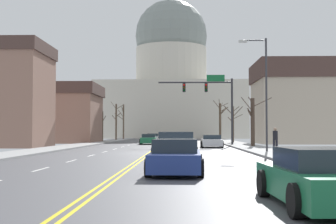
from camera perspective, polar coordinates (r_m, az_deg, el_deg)
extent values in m
cube|color=#4D4D52|center=(32.34, -2.29, -5.19)|extent=(14.00, 180.00, 0.06)
cube|color=yellow|center=(32.34, -2.50, -5.13)|extent=(0.10, 176.40, 0.00)
cube|color=yellow|center=(32.33, -2.08, -5.14)|extent=(0.10, 176.40, 0.00)
cube|color=silver|center=(8.37, 10.76, -13.07)|extent=(0.12, 2.20, 0.00)
cube|color=silver|center=(13.47, 7.22, -9.00)|extent=(0.12, 2.20, 0.00)
cube|color=silver|center=(18.63, 5.65, -7.16)|extent=(0.12, 2.20, 0.00)
cube|color=silver|center=(23.81, 4.77, -6.12)|extent=(0.12, 2.20, 0.00)
cube|color=silver|center=(28.99, 4.21, -5.45)|extent=(0.12, 2.20, 0.00)
cube|color=silver|center=(34.18, 3.82, -4.98)|extent=(0.12, 2.20, 0.00)
cube|color=silver|center=(39.37, 3.53, -4.64)|extent=(0.12, 2.20, 0.00)
cube|color=silver|center=(44.57, 3.31, -4.37)|extent=(0.12, 2.20, 0.00)
cube|color=silver|center=(49.76, 3.13, -4.17)|extent=(0.12, 2.20, 0.00)
cube|color=silver|center=(54.96, 2.99, -4.00)|extent=(0.12, 2.20, 0.00)
cube|color=silver|center=(60.16, 2.88, -3.86)|extent=(0.12, 2.20, 0.00)
cube|color=silver|center=(65.35, 2.78, -3.74)|extent=(0.12, 2.20, 0.00)
cube|color=silver|center=(70.55, 2.69, -3.64)|extent=(0.12, 2.20, 0.00)
cube|color=silver|center=(75.75, 2.62, -3.55)|extent=(0.12, 2.20, 0.00)
cube|color=silver|center=(80.95, 2.56, -3.47)|extent=(0.12, 2.20, 0.00)
cube|color=silver|center=(86.14, 2.50, -3.41)|extent=(0.12, 2.20, 0.00)
cube|color=silver|center=(91.34, 2.45, -3.35)|extent=(0.12, 2.20, 0.00)
cube|color=silver|center=(96.54, 2.41, -3.30)|extent=(0.12, 2.20, 0.00)
cube|color=silver|center=(19.44, -15.56, -6.89)|extent=(0.12, 2.20, 0.00)
cube|color=silver|center=(24.45, -11.93, -5.98)|extent=(0.12, 2.20, 0.00)
cube|color=silver|center=(29.52, -9.56, -5.37)|extent=(0.12, 2.20, 0.00)
cube|color=silver|center=(34.63, -7.88, -4.93)|extent=(0.12, 2.20, 0.00)
cube|color=silver|center=(39.76, -6.64, -4.60)|extent=(0.12, 2.20, 0.00)
cube|color=silver|center=(44.91, -5.68, -4.35)|extent=(0.12, 2.20, 0.00)
cube|color=silver|center=(50.07, -4.92, -4.15)|extent=(0.12, 2.20, 0.00)
cube|color=silver|center=(55.24, -4.30, -3.98)|extent=(0.12, 2.20, 0.00)
cube|color=silver|center=(60.41, -3.79, -3.85)|extent=(0.12, 2.20, 0.00)
cube|color=silver|center=(65.59, -3.36, -3.73)|extent=(0.12, 2.20, 0.00)
cube|color=silver|center=(70.77, -2.99, -3.63)|extent=(0.12, 2.20, 0.00)
cube|color=silver|center=(75.95, -2.68, -3.55)|extent=(0.12, 2.20, 0.00)
cube|color=silver|center=(81.14, -2.40, -3.47)|extent=(0.12, 2.20, 0.00)
cube|color=silver|center=(86.32, -2.16, -3.41)|extent=(0.12, 2.20, 0.00)
cube|color=silver|center=(91.51, -1.94, -3.35)|extent=(0.12, 2.20, 0.00)
cube|color=silver|center=(96.70, -1.75, -3.30)|extent=(0.12, 2.20, 0.00)
cube|color=#979797|center=(32.86, 12.72, -4.92)|extent=(3.00, 180.00, 0.14)
cube|color=#979797|center=(33.99, -16.79, -4.79)|extent=(3.00, 180.00, 0.14)
cylinder|color=#28282D|center=(48.73, 7.99, 0.08)|extent=(0.22, 0.22, 6.97)
cylinder|color=#28282D|center=(48.68, 3.39, 3.70)|extent=(7.80, 0.16, 0.16)
cube|color=black|center=(48.67, 4.77, 3.05)|extent=(0.32, 0.28, 0.92)
sphere|color=red|center=(48.54, 4.78, 3.39)|extent=(0.22, 0.22, 0.22)
sphere|color=#332B05|center=(48.51, 4.78, 3.06)|extent=(0.22, 0.22, 0.22)
sphere|color=black|center=(48.49, 4.78, 2.74)|extent=(0.22, 0.22, 0.22)
cube|color=black|center=(48.60, 2.01, 3.05)|extent=(0.32, 0.28, 0.92)
sphere|color=red|center=(48.47, 2.01, 3.40)|extent=(0.22, 0.22, 0.22)
sphere|color=#332B05|center=(48.44, 2.01, 3.07)|extent=(0.22, 0.22, 0.22)
sphere|color=black|center=(48.42, 2.02, 2.74)|extent=(0.22, 0.22, 0.22)
cube|color=#146033|center=(48.86, 5.96, 4.22)|extent=(1.90, 0.06, 0.70)
cylinder|color=#333338|center=(32.80, 12.17, 2.15)|extent=(0.14, 0.14, 7.96)
cylinder|color=#333338|center=(33.19, 10.71, 8.77)|extent=(1.63, 0.09, 0.09)
cube|color=#B2B2AD|center=(33.06, 9.30, 8.68)|extent=(0.56, 0.24, 0.16)
cube|color=beige|center=(102.74, 0.41, 0.08)|extent=(31.70, 22.98, 11.92)
cylinder|color=beige|center=(103.67, 0.40, 5.69)|extent=(15.90, 15.90, 8.35)
sphere|color=gray|center=(104.88, 0.40, 9.48)|extent=(16.19, 16.19, 16.19)
cube|color=silver|center=(43.64, 5.45, -3.79)|extent=(1.91, 4.52, 0.63)
cube|color=#232D38|center=(43.36, 5.47, -3.12)|extent=(1.65, 2.26, 0.40)
cylinder|color=black|center=(45.00, 4.20, -3.95)|extent=(0.23, 0.64, 0.64)
cylinder|color=black|center=(45.09, 6.54, -3.94)|extent=(0.23, 0.64, 0.64)
cylinder|color=black|center=(42.22, 4.30, -4.05)|extent=(0.23, 0.64, 0.64)
cylinder|color=black|center=(42.32, 6.79, -4.04)|extent=(0.23, 0.64, 0.64)
cube|color=silver|center=(36.56, 0.83, -4.04)|extent=(1.78, 4.45, 0.67)
cube|color=#232D38|center=(36.28, 0.82, -3.20)|extent=(1.54, 2.06, 0.41)
cylinder|color=black|center=(37.95, -0.48, -4.25)|extent=(0.23, 0.64, 0.64)
cylinder|color=black|center=(37.94, 2.14, -4.25)|extent=(0.23, 0.64, 0.64)
cylinder|color=black|center=(35.20, -0.59, -4.40)|extent=(0.23, 0.64, 0.64)
cylinder|color=black|center=(35.20, 2.23, -4.39)|extent=(0.23, 0.64, 0.64)
cube|color=black|center=(29.76, 0.92, -4.47)|extent=(1.83, 4.27, 0.63)
cube|color=#232D38|center=(29.49, 0.91, -3.41)|extent=(1.59, 1.83, 0.48)
cylinder|color=black|center=(31.11, -0.67, -4.66)|extent=(0.23, 0.64, 0.64)
cylinder|color=black|center=(31.07, 2.63, -4.66)|extent=(0.23, 0.64, 0.64)
cylinder|color=black|center=(28.49, -0.95, -4.87)|extent=(0.23, 0.64, 0.64)
cylinder|color=black|center=(28.44, 2.66, -4.87)|extent=(0.23, 0.64, 0.64)
cube|color=silver|center=(23.62, 1.00, -4.75)|extent=(2.09, 5.83, 0.72)
cube|color=#1E2833|center=(24.41, 1.06, -3.16)|extent=(1.84, 2.01, 0.57)
cube|color=silver|center=(20.77, 0.71, -3.78)|extent=(1.79, 0.14, 0.22)
cylinder|color=black|center=(25.41, -1.06, -4.99)|extent=(0.30, 0.81, 0.80)
cylinder|color=black|center=(25.34, 3.34, -5.00)|extent=(0.30, 0.81, 0.80)
cylinder|color=black|center=(21.95, -1.71, -5.41)|extent=(0.30, 0.81, 0.80)
cylinder|color=black|center=(21.88, 3.39, -5.42)|extent=(0.30, 0.81, 0.80)
cube|color=navy|center=(16.86, 0.98, -6.07)|extent=(1.88, 4.74, 0.63)
cube|color=#232D38|center=(16.59, 0.95, -4.21)|extent=(1.61, 2.32, 0.48)
cylinder|color=black|center=(18.37, -1.62, -6.25)|extent=(0.24, 0.65, 0.64)
cylinder|color=black|center=(18.31, 3.92, -6.26)|extent=(0.24, 0.65, 0.64)
cylinder|color=black|center=(15.48, -2.50, -6.97)|extent=(0.24, 0.65, 0.64)
cylinder|color=black|center=(15.41, 4.09, -6.99)|extent=(0.24, 0.65, 0.64)
cube|color=#1E7247|center=(10.12, 18.40, -8.46)|extent=(1.91, 4.44, 0.62)
cube|color=#232D38|center=(9.95, 18.61, -5.52)|extent=(1.62, 2.06, 0.44)
cylinder|color=black|center=(11.21, 11.83, -8.69)|extent=(0.24, 0.65, 0.64)
cylinder|color=black|center=(8.59, 15.71, -10.60)|extent=(0.24, 0.65, 0.64)
cube|color=#1E7247|center=(53.90, -2.44, -3.53)|extent=(1.92, 4.69, 0.62)
cube|color=#232D38|center=(54.26, -2.42, -2.98)|extent=(1.62, 2.17, 0.42)
cylinder|color=black|center=(52.45, -1.53, -3.73)|extent=(0.24, 0.65, 0.64)
cylinder|color=black|center=(52.51, -3.46, -3.72)|extent=(0.24, 0.65, 0.64)
cylinder|color=black|center=(55.32, -1.47, -3.66)|extent=(0.24, 0.65, 0.64)
cylinder|color=black|center=(55.38, -3.30, -3.65)|extent=(0.24, 0.65, 0.64)
cube|color=silver|center=(65.96, -1.91, -3.31)|extent=(1.75, 4.54, 0.64)
cube|color=#232D38|center=(66.36, -1.88, -2.86)|extent=(1.53, 2.01, 0.39)
cylinder|color=black|center=(64.51, -1.22, -3.48)|extent=(0.22, 0.64, 0.64)
cylinder|color=black|center=(64.62, -2.76, -3.47)|extent=(0.22, 0.64, 0.64)
cylinder|color=black|center=(67.32, -1.09, -3.43)|extent=(0.22, 0.64, 0.64)
cylinder|color=black|center=(67.43, -2.57, -3.43)|extent=(0.22, 0.64, 0.64)
cube|color=#8C6656|center=(47.35, -19.93, 1.26)|extent=(8.36, 7.48, 8.89)
cube|color=#47332D|center=(47.92, -19.84, 7.31)|extent=(8.69, 7.78, 1.24)
cube|color=#8C6656|center=(62.32, -15.10, -0.88)|extent=(13.80, 8.92, 6.20)
cube|color=#47332D|center=(62.53, -15.06, 2.62)|extent=(14.35, 9.28, 1.45)
cube|color=#B2A38E|center=(59.81, 16.18, -0.03)|extent=(10.95, 9.83, 7.82)
cube|color=#47332D|center=(60.22, 16.13, 4.82)|extent=(11.39, 10.22, 2.38)
cylinder|color=#4C3D2D|center=(57.22, 8.08, -1.53)|extent=(0.28, 0.28, 4.49)
cylinder|color=#4C3D2D|center=(57.29, 8.67, -0.59)|extent=(1.22, 0.11, 0.63)
cylinder|color=#4C3D2D|center=(57.74, 7.52, 0.25)|extent=(1.11, 1.15, 1.25)
cylinder|color=#4C3D2D|center=(57.06, 8.45, 0.34)|extent=(0.79, 0.61, 0.67)
cylinder|color=#4C3D2D|center=(56.91, 7.79, -0.97)|extent=(0.74, 0.68, 0.68)
cylinder|color=#4C3D2D|center=(57.12, 8.68, 0.04)|extent=(1.26, 0.54, 1.33)
cylinder|color=brown|center=(64.88, -8.21, -1.77)|extent=(0.30, 0.30, 4.16)
cylinder|color=brown|center=(65.33, -8.12, -1.12)|extent=(0.15, 0.96, 0.59)
cylinder|color=brown|center=(64.91, -8.79, -0.47)|extent=(1.38, 0.36, 0.84)
cylinder|color=brown|center=(64.83, -8.55, -0.90)|extent=(0.82, 0.37, 0.78)
cylinder|color=brown|center=(64.80, -8.74, -0.30)|extent=(1.25, 0.55, 0.92)
cylinder|color=brown|center=(64.49, -7.99, -0.87)|extent=(0.72, 0.84, 0.86)
cylinder|color=brown|center=(64.71, -8.67, -0.93)|extent=(1.08, 0.66, 1.27)
cylinder|color=#4C3D2D|center=(77.64, 6.51, -1.16)|extent=(0.39, 0.39, 6.08)
cylinder|color=#4C3D2D|center=(77.56, 6.94, 0.08)|extent=(1.26, 0.50, 1.29)
cylinder|color=#4C3D2D|center=(77.30, 6.44, 0.99)|extent=(0.35, 0.99, 1.65)
cylinder|color=#4C3D2D|center=(77.35, 6.88, 0.15)|extent=(1.08, 0.92, 1.17)
cylinder|color=#4C3D2D|center=(77.43, 6.10, 0.91)|extent=(1.25, 0.67, 1.43)
cylinder|color=#4C3D2D|center=(77.77, 7.00, 0.88)|extent=(1.40, 0.17, 0.72)
cylinder|color=#4C3D2D|center=(78.42, 6.67, 0.73)|extent=(0.64, 1.37, 1.34)
cylinder|color=#4C3D2D|center=(77.57, 7.01, 0.32)|extent=(1.41, 0.52, 0.87)
cylinder|color=brown|center=(82.32, -5.57, -1.19)|extent=(0.27, 0.27, 6.20)
cylinder|color=brown|center=(82.12, -6.11, -0.57)|extent=(1.58, 0.74, 1.21)
cylinder|color=brown|center=(82.87, -5.89, -0.21)|extent=(1.16, 0.99, 1.44)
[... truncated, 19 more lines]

